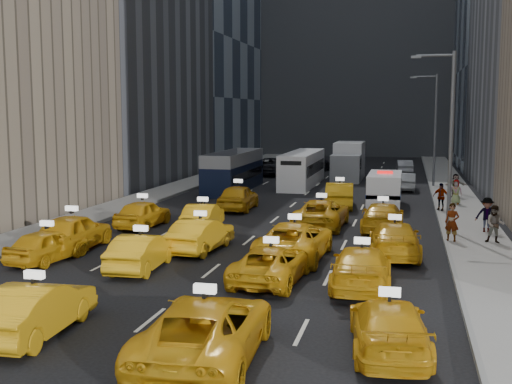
# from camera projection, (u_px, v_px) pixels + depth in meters

# --- Properties ---
(ground) EXTENTS (160.00, 160.00, 0.00)m
(ground) POSITION_uv_depth(u_px,v_px,m) (194.00, 284.00, 22.74)
(ground) COLOR black
(ground) RESTS_ON ground
(sidewalk_west) EXTENTS (3.00, 90.00, 0.15)m
(sidewalk_west) POSITION_uv_depth(u_px,v_px,m) (170.00, 190.00, 49.26)
(sidewalk_west) COLOR gray
(sidewalk_west) RESTS_ON ground
(sidewalk_east) EXTENTS (3.00, 90.00, 0.15)m
(sidewalk_east) POSITION_uv_depth(u_px,v_px,m) (455.00, 198.00, 44.45)
(sidewalk_east) COLOR gray
(sidewalk_east) RESTS_ON ground
(curb_west) EXTENTS (0.15, 90.00, 0.18)m
(curb_west) POSITION_uv_depth(u_px,v_px,m) (188.00, 190.00, 48.93)
(curb_west) COLOR slate
(curb_west) RESTS_ON ground
(curb_east) EXTENTS (0.15, 90.00, 0.18)m
(curb_east) POSITION_uv_depth(u_px,v_px,m) (433.00, 198.00, 44.78)
(curb_east) COLOR slate
(curb_east) RESTS_ON ground
(building_backdrop) EXTENTS (30.00, 12.00, 40.00)m
(building_backdrop) POSITION_uv_depth(u_px,v_px,m) (359.00, 11.00, 89.71)
(building_backdrop) COLOR slate
(building_backdrop) RESTS_ON ground
(streetlight_near) EXTENTS (2.15, 0.22, 9.00)m
(streetlight_near) POSITION_uv_depth(u_px,v_px,m) (449.00, 135.00, 31.59)
(streetlight_near) COLOR #595B60
(streetlight_near) RESTS_ON ground
(streetlight_far) EXTENTS (2.15, 0.22, 9.00)m
(streetlight_far) POSITION_uv_depth(u_px,v_px,m) (434.00, 126.00, 50.90)
(streetlight_far) COLOR #595B60
(streetlight_far) RESTS_ON ground
(taxi_1) EXTENTS (1.78, 4.57, 1.48)m
(taxi_1) POSITION_uv_depth(u_px,v_px,m) (36.00, 309.00, 17.51)
(taxi_1) COLOR orange
(taxi_1) RESTS_ON ground
(taxi_2) EXTENTS (2.96, 5.88, 1.60)m
(taxi_2) POSITION_uv_depth(u_px,v_px,m) (205.00, 329.00, 15.73)
(taxi_2) COLOR orange
(taxi_2) RESTS_ON ground
(taxi_3) EXTENTS (2.42, 4.86, 1.36)m
(taxi_3) POSITION_uv_depth(u_px,v_px,m) (389.00, 326.00, 16.28)
(taxi_3) COLOR orange
(taxi_3) RESTS_ON ground
(taxi_4) EXTENTS (2.12, 4.18, 1.36)m
(taxi_4) POSITION_uv_depth(u_px,v_px,m) (48.00, 245.00, 26.10)
(taxi_4) COLOR orange
(taxi_4) RESTS_ON ground
(taxi_5) EXTENTS (1.73, 4.35, 1.41)m
(taxi_5) POSITION_uv_depth(u_px,v_px,m) (141.00, 252.00, 24.78)
(taxi_5) COLOR orange
(taxi_5) RESTS_ON ground
(taxi_6) EXTENTS (2.46, 4.88, 1.32)m
(taxi_6) POSITION_uv_depth(u_px,v_px,m) (271.00, 264.00, 22.98)
(taxi_6) COLOR orange
(taxi_6) RESTS_ON ground
(taxi_7) EXTENTS (2.18, 5.07, 1.45)m
(taxi_7) POSITION_uv_depth(u_px,v_px,m) (362.00, 267.00, 22.19)
(taxi_7) COLOR orange
(taxi_7) RESTS_ON ground
(taxi_8) EXTENTS (2.12, 4.92, 1.65)m
(taxi_8) POSITION_uv_depth(u_px,v_px,m) (72.00, 232.00, 28.19)
(taxi_8) COLOR orange
(taxi_8) RESTS_ON ground
(taxi_9) EXTENTS (1.92, 4.55, 1.46)m
(taxi_9) POSITION_uv_depth(u_px,v_px,m) (201.00, 235.00, 28.05)
(taxi_9) COLOR orange
(taxi_9) RESTS_ON ground
(taxi_10) EXTENTS (2.76, 5.66, 1.55)m
(taxi_10) POSITION_uv_depth(u_px,v_px,m) (295.00, 240.00, 26.63)
(taxi_10) COLOR orange
(taxi_10) RESTS_ON ground
(taxi_11) EXTENTS (2.39, 5.20, 1.47)m
(taxi_11) POSITION_uv_depth(u_px,v_px,m) (394.00, 239.00, 26.99)
(taxi_11) COLOR orange
(taxi_11) RESTS_ON ground
(taxi_12) EXTENTS (1.89, 4.34, 1.46)m
(taxi_12) POSITION_uv_depth(u_px,v_px,m) (143.00, 213.00, 33.86)
(taxi_12) COLOR orange
(taxi_12) RESTS_ON ground
(taxi_13) EXTENTS (1.87, 4.35, 1.39)m
(taxi_13) POSITION_uv_depth(u_px,v_px,m) (203.00, 217.00, 33.01)
(taxi_13) COLOR orange
(taxi_13) RESTS_ON ground
(taxi_14) EXTENTS (2.62, 5.41, 1.48)m
(taxi_14) POSITION_uv_depth(u_px,v_px,m) (321.00, 213.00, 33.80)
(taxi_14) COLOR orange
(taxi_14) RESTS_ON ground
(taxi_15) EXTENTS (2.07, 5.05, 1.46)m
(taxi_15) POSITION_uv_depth(u_px,v_px,m) (383.00, 217.00, 32.71)
(taxi_15) COLOR orange
(taxi_15) RESTS_ON ground
(taxi_16) EXTENTS (2.02, 4.74, 1.60)m
(taxi_16) POSITION_uv_depth(u_px,v_px,m) (238.00, 197.00, 39.70)
(taxi_16) COLOR orange
(taxi_16) RESTS_ON ground
(taxi_17) EXTENTS (2.10, 4.99, 1.60)m
(taxi_17) POSITION_uv_depth(u_px,v_px,m) (340.00, 195.00, 40.72)
(taxi_17) COLOR orange
(taxi_17) RESTS_ON ground
(nypd_van) EXTENTS (2.26, 5.41, 2.29)m
(nypd_van) POSITION_uv_depth(u_px,v_px,m) (385.00, 190.00, 41.14)
(nypd_van) COLOR white
(nypd_van) RESTS_ON ground
(double_decker) EXTENTS (3.14, 10.33, 2.96)m
(double_decker) POSITION_uv_depth(u_px,v_px,m) (234.00, 171.00, 49.51)
(double_decker) COLOR black
(double_decker) RESTS_ON ground
(city_bus) EXTENTS (3.60, 10.90, 2.76)m
(city_bus) POSITION_uv_depth(u_px,v_px,m) (302.00, 169.00, 52.65)
(city_bus) COLOR white
(city_bus) RESTS_ON ground
(box_truck) EXTENTS (3.16, 7.44, 3.31)m
(box_truck) POSITION_uv_depth(u_px,v_px,m) (348.00, 161.00, 57.15)
(box_truck) COLOR silver
(box_truck) RESTS_ON ground
(misc_car_0) EXTENTS (1.53, 4.17, 1.36)m
(misc_car_0) POSITION_uv_depth(u_px,v_px,m) (406.00, 182.00, 49.53)
(misc_car_0) COLOR #9A9EA1
(misc_car_0) RESTS_ON ground
(misc_car_1) EXTENTS (2.96, 6.10, 1.67)m
(misc_car_1) POSITION_uv_depth(u_px,v_px,m) (272.00, 166.00, 61.36)
(misc_car_1) COLOR black
(misc_car_1) RESTS_ON ground
(misc_car_2) EXTENTS (2.20, 5.23, 1.51)m
(misc_car_2) POSITION_uv_depth(u_px,v_px,m) (348.00, 164.00, 64.82)
(misc_car_2) COLOR slate
(misc_car_2) RESTS_ON ground
(misc_car_3) EXTENTS (2.53, 5.01, 1.64)m
(misc_car_3) POSITION_uv_depth(u_px,v_px,m) (317.00, 163.00, 64.96)
(misc_car_3) COLOR black
(misc_car_3) RESTS_ON ground
(misc_car_4) EXTENTS (1.74, 4.23, 1.36)m
(misc_car_4) POSITION_uv_depth(u_px,v_px,m) (404.00, 167.00, 62.70)
(misc_car_4) COLOR #999AA0
(misc_car_4) RESTS_ON ground
(pedestrian_0) EXTENTS (0.74, 0.60, 1.76)m
(pedestrian_0) POSITION_uv_depth(u_px,v_px,m) (452.00, 222.00, 29.44)
(pedestrian_0) COLOR gray
(pedestrian_0) RESTS_ON sidewalk_east
(pedestrian_1) EXTENTS (0.91, 0.60, 1.72)m
(pedestrian_1) POSITION_uv_depth(u_px,v_px,m) (495.00, 224.00, 29.05)
(pedestrian_1) COLOR gray
(pedestrian_1) RESTS_ON sidewalk_east
(pedestrian_2) EXTENTS (1.12, 0.49, 1.72)m
(pedestrian_2) POSITION_uv_depth(u_px,v_px,m) (487.00, 215.00, 31.67)
(pedestrian_2) COLOR gray
(pedestrian_2) RESTS_ON sidewalk_east
(pedestrian_3) EXTENTS (1.06, 0.78, 1.65)m
(pedestrian_3) POSITION_uv_depth(u_px,v_px,m) (441.00, 197.00, 38.61)
(pedestrian_3) COLOR gray
(pedestrian_3) RESTS_ON sidewalk_east
(pedestrian_4) EXTENTS (0.84, 0.57, 1.58)m
(pedestrian_4) POSITION_uv_depth(u_px,v_px,m) (456.00, 192.00, 41.18)
(pedestrian_4) COLOR gray
(pedestrian_4) RESTS_ON sidewalk_east
(pedestrian_5) EXTENTS (1.57, 0.79, 1.63)m
(pedestrian_5) POSITION_uv_depth(u_px,v_px,m) (456.00, 185.00, 44.50)
(pedestrian_5) COLOR gray
(pedestrian_5) RESTS_ON sidewalk_east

